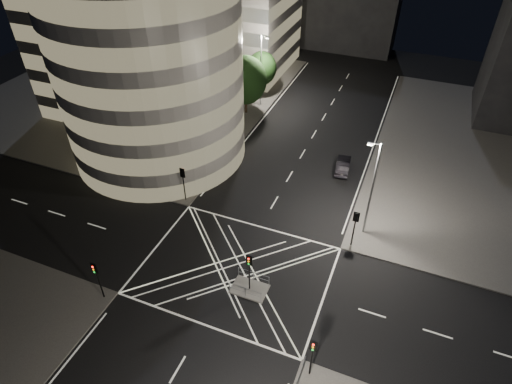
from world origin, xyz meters
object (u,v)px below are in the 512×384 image
at_px(traffic_signal_fl, 183,178).
at_px(street_lamp_left_near, 199,131).
at_px(traffic_signal_nl, 96,274).
at_px(traffic_signal_nr, 313,351).
at_px(street_lamp_right_far, 372,187).
at_px(traffic_signal_island, 249,266).
at_px(street_lamp_left_far, 261,69).
at_px(traffic_signal_fr, 355,223).
at_px(central_island, 250,289).
at_px(sedan, 343,165).

height_order(traffic_signal_fl, street_lamp_left_near, street_lamp_left_near).
distance_m(traffic_signal_nl, traffic_signal_nr, 17.60).
distance_m(traffic_signal_fl, street_lamp_right_far, 18.55).
relative_size(traffic_signal_island, street_lamp_left_far, 0.40).
distance_m(traffic_signal_nr, street_lamp_right_far, 16.03).
xyz_separation_m(traffic_signal_nl, traffic_signal_island, (10.80, 5.30, 0.00)).
bearing_deg(traffic_signal_fl, traffic_signal_fr, 0.00).
bearing_deg(central_island, traffic_signal_fr, 50.67).
bearing_deg(traffic_signal_island, traffic_signal_nl, -153.86).
relative_size(traffic_signal_nl, traffic_signal_island, 1.00).
xyz_separation_m(street_lamp_right_far, sedan, (-4.14, 9.43, -4.83)).
bearing_deg(traffic_signal_fr, sedan, 106.79).
bearing_deg(street_lamp_left_far, central_island, -70.05).
height_order(traffic_signal_fr, street_lamp_right_far, street_lamp_right_far).
xyz_separation_m(street_lamp_left_near, sedan, (14.73, 6.43, -4.83)).
xyz_separation_m(central_island, traffic_signal_fr, (6.80, 8.30, 2.84)).
bearing_deg(traffic_signal_fr, street_lamp_left_far, 128.17).
bearing_deg(traffic_signal_fr, traffic_signal_nr, -90.00).
distance_m(traffic_signal_fl, traffic_signal_fr, 17.60).
relative_size(central_island, street_lamp_right_far, 0.30).
distance_m(central_island, street_lamp_right_far, 13.98).
xyz_separation_m(traffic_signal_fr, traffic_signal_island, (-6.80, -8.30, 0.00)).
distance_m(traffic_signal_nr, street_lamp_left_far, 41.15).
bearing_deg(street_lamp_right_far, street_lamp_left_near, 170.97).
bearing_deg(street_lamp_left_near, traffic_signal_fl, -83.03).
xyz_separation_m(central_island, traffic_signal_fl, (-10.80, 8.30, 2.84)).
bearing_deg(central_island, traffic_signal_fl, 142.46).
xyz_separation_m(traffic_signal_fl, street_lamp_right_far, (18.24, 2.20, 2.63)).
bearing_deg(street_lamp_left_far, traffic_signal_island, -70.05).
relative_size(traffic_signal_fr, traffic_signal_island, 1.00).
height_order(street_lamp_left_near, street_lamp_left_far, same).
bearing_deg(traffic_signal_nl, traffic_signal_fr, 37.69).
height_order(traffic_signal_nl, street_lamp_left_far, street_lamp_left_far).
distance_m(street_lamp_left_far, sedan, 19.34).
relative_size(traffic_signal_fl, street_lamp_right_far, 0.40).
bearing_deg(traffic_signal_nl, street_lamp_right_far, 40.91).
height_order(traffic_signal_island, street_lamp_right_far, street_lamp_right_far).
relative_size(street_lamp_right_far, sedan, 2.32).
xyz_separation_m(traffic_signal_nl, traffic_signal_fr, (17.60, 13.60, 0.00)).
distance_m(traffic_signal_island, sedan, 20.32).
bearing_deg(traffic_signal_fl, central_island, -37.54).
relative_size(street_lamp_left_near, street_lamp_right_far, 1.00).
height_order(street_lamp_right_far, sedan, street_lamp_right_far).
bearing_deg(central_island, traffic_signal_nr, -37.93).
height_order(traffic_signal_nl, street_lamp_left_near, street_lamp_left_near).
distance_m(street_lamp_left_near, street_lamp_right_far, 19.11).
bearing_deg(street_lamp_left_far, traffic_signal_fr, -51.83).
bearing_deg(traffic_signal_fr, traffic_signal_island, -129.33).
relative_size(traffic_signal_nl, street_lamp_left_far, 0.40).
height_order(traffic_signal_nr, sedan, traffic_signal_nr).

